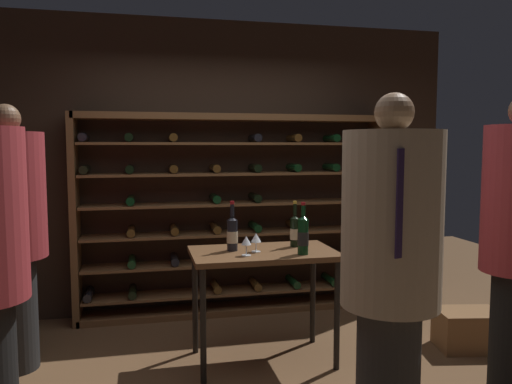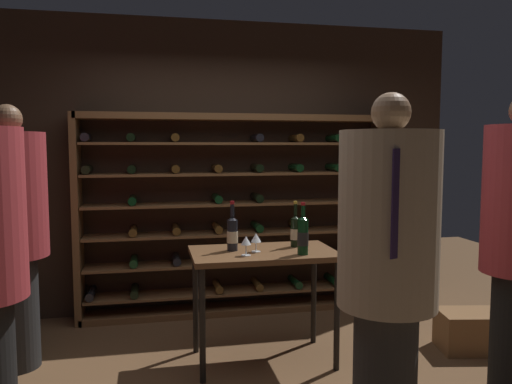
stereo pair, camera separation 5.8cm
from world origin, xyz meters
The scene contains 12 objects.
ground_plane centered at (0.00, 0.00, 0.00)m, with size 9.37×9.37×0.00m, color brown.
back_wall centered at (0.00, 1.69, 1.42)m, with size 4.71×0.10×2.83m, color #332319.
wine_rack centered at (0.12, 1.48, 0.96)m, with size 3.00×0.32×1.92m.
tasting_table centered at (0.12, 0.31, 0.75)m, with size 1.07×0.63×0.84m.
person_guest_khaki centered at (0.46, -1.00, 1.04)m, with size 0.50×0.50×1.88m.
person_guest_plum_blouse centered at (-1.68, 0.57, 1.05)m, with size 0.50×0.50×1.91m.
wine_crate centered at (1.77, 0.17, 0.15)m, with size 0.48×0.34×0.31m, color brown.
wine_bottle_gold_foil centered at (0.37, 0.13, 0.99)m, with size 0.08×0.08×0.38m.
wine_bottle_black_capsule centered at (0.39, 0.41, 0.97)m, with size 0.07×0.07×0.35m.
wine_bottle_amber_reserve centered at (-0.11, 0.36, 0.98)m, with size 0.08×0.08×0.37m.
wine_glass_stemmed_left centered at (-0.04, 0.17, 0.95)m, with size 0.07×0.07×0.14m.
wine_glass_stemmed_center centered at (0.06, 0.28, 0.94)m, with size 0.08×0.08×0.14m.
Camera 1 is at (-0.75, -3.28, 1.62)m, focal length 35.40 mm.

